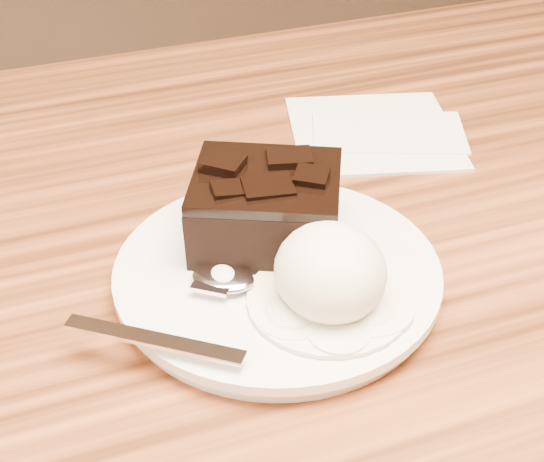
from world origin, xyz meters
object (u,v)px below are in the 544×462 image
object	(u,v)px
plate	(277,277)
brownie	(266,211)
napkin	(373,131)
ice_cream_scoop	(330,272)
spoon	(223,280)

from	to	relation	value
plate	brownie	bearing A→B (deg)	82.44
brownie	napkin	xyz separation A→B (m)	(0.15, 0.14, -0.04)
napkin	brownie	bearing A→B (deg)	-137.87
brownie	napkin	distance (m)	0.21
brownie	ice_cream_scoop	distance (m)	0.08
plate	spoon	xyz separation A→B (m)	(-0.04, -0.01, 0.01)
ice_cream_scoop	napkin	distance (m)	0.26
brownie	spoon	distance (m)	0.06
napkin	plate	bearing A→B (deg)	-132.59
plate	napkin	size ratio (longest dim) A/B	1.53
spoon	napkin	xyz separation A→B (m)	(0.19, 0.17, -0.02)
plate	ice_cream_scoop	distance (m)	0.06
plate	ice_cream_scoop	bearing A→B (deg)	-69.01
brownie	napkin	bearing A→B (deg)	42.13
brownie	spoon	bearing A→B (deg)	-138.47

